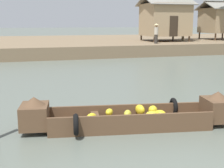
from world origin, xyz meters
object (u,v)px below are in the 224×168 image
Objects in this scene: banana_boat at (130,116)px; stilt_house_mid_right at (220,20)px; stilt_house_mid_left at (165,19)px; vendor_person at (156,32)px.

banana_boat is 26.87m from stilt_house_mid_right.
stilt_house_mid_left is 3.98m from vendor_person.
banana_boat is 22.44m from stilt_house_mid_left.
banana_boat is 1.39× the size of stilt_house_mid_right.
stilt_house_mid_left is 1.15× the size of stilt_house_mid_right.
stilt_house_mid_right is at bearing 50.23° from banana_boat.
vendor_person is (8.20, 16.59, 1.54)m from banana_boat.
vendor_person is (-8.91, -3.97, -1.07)m from stilt_house_mid_right.
banana_boat is at bearing -129.77° from stilt_house_mid_right.
stilt_house_mid_right is 2.39× the size of vendor_person.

